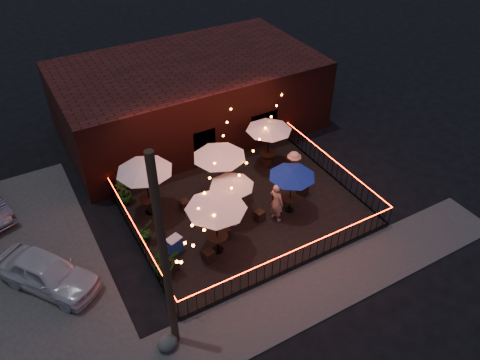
{
  "coord_description": "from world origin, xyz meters",
  "views": [
    {
      "loc": [
        -8.07,
        -11.84,
        14.47
      ],
      "look_at": [
        0.1,
        2.61,
        1.42
      ],
      "focal_mm": 35.0,
      "sensor_mm": 36.0,
      "label": 1
    }
  ],
  "objects_px": {
    "utility_pole": "(165,262)",
    "cafe_table_2": "(232,183)",
    "cafe_table_1": "(144,168)",
    "boulder": "(167,343)",
    "cafe_table_0": "(216,205)",
    "cafe_table_5": "(269,127)",
    "cafe_table_4": "(292,174)",
    "cafe_table_3": "(219,154)",
    "cooler": "(175,245)"
  },
  "relations": [
    {
      "from": "cafe_table_0",
      "to": "cooler",
      "type": "relative_size",
      "value": 3.88
    },
    {
      "from": "cooler",
      "to": "cafe_table_5",
      "type": "bearing_deg",
      "value": 7.56
    },
    {
      "from": "cooler",
      "to": "boulder",
      "type": "relative_size",
      "value": 1.0
    },
    {
      "from": "cafe_table_5",
      "to": "cafe_table_2",
      "type": "bearing_deg",
      "value": -143.55
    },
    {
      "from": "cafe_table_4",
      "to": "boulder",
      "type": "relative_size",
      "value": 3.08
    },
    {
      "from": "cafe_table_1",
      "to": "boulder",
      "type": "distance_m",
      "value": 7.36
    },
    {
      "from": "cafe_table_1",
      "to": "cafe_table_2",
      "type": "bearing_deg",
      "value": -35.05
    },
    {
      "from": "cafe_table_1",
      "to": "cooler",
      "type": "distance_m",
      "value": 3.52
    },
    {
      "from": "cafe_table_3",
      "to": "cafe_table_5",
      "type": "distance_m",
      "value": 3.4
    },
    {
      "from": "cafe_table_5",
      "to": "cafe_table_1",
      "type": "bearing_deg",
      "value": -176.27
    },
    {
      "from": "utility_pole",
      "to": "boulder",
      "type": "distance_m",
      "value": 3.71
    },
    {
      "from": "utility_pole",
      "to": "cafe_table_2",
      "type": "bearing_deg",
      "value": 43.51
    },
    {
      "from": "cafe_table_3",
      "to": "cafe_table_4",
      "type": "xyz_separation_m",
      "value": [
        2.27,
        -2.42,
        -0.35
      ]
    },
    {
      "from": "cooler",
      "to": "boulder",
      "type": "distance_m",
      "value": 4.32
    },
    {
      "from": "cafe_table_5",
      "to": "cooler",
      "type": "distance_m",
      "value": 7.57
    },
    {
      "from": "utility_pole",
      "to": "cooler",
      "type": "distance_m",
      "value": 5.31
    },
    {
      "from": "utility_pole",
      "to": "boulder",
      "type": "xyz_separation_m",
      "value": [
        -0.37,
        -0.14,
        -3.69
      ]
    },
    {
      "from": "utility_pole",
      "to": "cafe_table_0",
      "type": "relative_size",
      "value": 2.58
    },
    {
      "from": "utility_pole",
      "to": "cafe_table_3",
      "type": "bearing_deg",
      "value": 50.76
    },
    {
      "from": "cafe_table_0",
      "to": "cooler",
      "type": "bearing_deg",
      "value": 154.51
    },
    {
      "from": "cafe_table_4",
      "to": "cafe_table_1",
      "type": "bearing_deg",
      "value": 151.64
    },
    {
      "from": "cafe_table_0",
      "to": "cafe_table_1",
      "type": "xyz_separation_m",
      "value": [
        -1.57,
        3.6,
        0.01
      ]
    },
    {
      "from": "cafe_table_5",
      "to": "cafe_table_0",
      "type": "bearing_deg",
      "value": -140.95
    },
    {
      "from": "cafe_table_3",
      "to": "cafe_table_5",
      "type": "height_order",
      "value": "cafe_table_3"
    },
    {
      "from": "cafe_table_2",
      "to": "cafe_table_5",
      "type": "relative_size",
      "value": 0.81
    },
    {
      "from": "cafe_table_5",
      "to": "boulder",
      "type": "distance_m",
      "value": 11.29
    },
    {
      "from": "utility_pole",
      "to": "cafe_table_5",
      "type": "distance_m",
      "value": 10.83
    },
    {
      "from": "cafe_table_5",
      "to": "cooler",
      "type": "height_order",
      "value": "cafe_table_5"
    },
    {
      "from": "cafe_table_2",
      "to": "cafe_table_3",
      "type": "height_order",
      "value": "cafe_table_3"
    },
    {
      "from": "cooler",
      "to": "boulder",
      "type": "bearing_deg",
      "value": -135.73
    },
    {
      "from": "boulder",
      "to": "utility_pole",
      "type": "bearing_deg",
      "value": 20.39
    },
    {
      "from": "cafe_table_0",
      "to": "cafe_table_2",
      "type": "bearing_deg",
      "value": 44.45
    },
    {
      "from": "cafe_table_0",
      "to": "boulder",
      "type": "height_order",
      "value": "cafe_table_0"
    },
    {
      "from": "cafe_table_1",
      "to": "cafe_table_4",
      "type": "height_order",
      "value": "cafe_table_1"
    },
    {
      "from": "utility_pole",
      "to": "cafe_table_2",
      "type": "distance_m",
      "value": 6.69
    },
    {
      "from": "cafe_table_1",
      "to": "cafe_table_5",
      "type": "height_order",
      "value": "cafe_table_1"
    },
    {
      "from": "cafe_table_5",
      "to": "boulder",
      "type": "relative_size",
      "value": 3.69
    },
    {
      "from": "cafe_table_0",
      "to": "cafe_table_3",
      "type": "xyz_separation_m",
      "value": [
        1.72,
        3.03,
        -0.03
      ]
    },
    {
      "from": "cooler",
      "to": "cafe_table_0",
      "type": "bearing_deg",
      "value": -44.45
    },
    {
      "from": "cafe_table_0",
      "to": "cafe_table_2",
      "type": "xyz_separation_m",
      "value": [
        1.49,
        1.46,
        -0.51
      ]
    },
    {
      "from": "cafe_table_0",
      "to": "cafe_table_1",
      "type": "distance_m",
      "value": 3.93
    },
    {
      "from": "cafe_table_5",
      "to": "boulder",
      "type": "height_order",
      "value": "cafe_table_5"
    },
    {
      "from": "cafe_table_2",
      "to": "cafe_table_4",
      "type": "bearing_deg",
      "value": -18.89
    },
    {
      "from": "cafe_table_1",
      "to": "boulder",
      "type": "xyz_separation_m",
      "value": [
        -1.97,
        -6.7,
        -2.32
      ]
    },
    {
      "from": "cafe_table_0",
      "to": "cafe_table_5",
      "type": "height_order",
      "value": "cafe_table_0"
    },
    {
      "from": "cafe_table_3",
      "to": "boulder",
      "type": "relative_size",
      "value": 3.34
    },
    {
      "from": "cafe_table_1",
      "to": "cafe_table_4",
      "type": "distance_m",
      "value": 6.33
    },
    {
      "from": "cafe_table_1",
      "to": "boulder",
      "type": "height_order",
      "value": "cafe_table_1"
    },
    {
      "from": "cafe_table_2",
      "to": "boulder",
      "type": "relative_size",
      "value": 2.97
    },
    {
      "from": "utility_pole",
      "to": "cafe_table_3",
      "type": "xyz_separation_m",
      "value": [
        4.89,
        5.99,
        -1.41
      ]
    }
  ]
}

